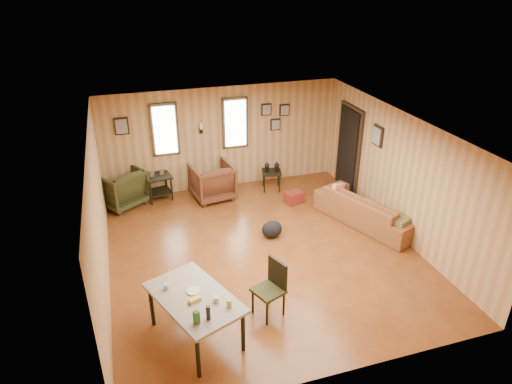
% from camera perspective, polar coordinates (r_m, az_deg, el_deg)
% --- Properties ---
extents(room, '(5.54, 6.04, 2.44)m').
position_cam_1_polar(room, '(8.25, 1.38, 0.75)').
color(room, brown).
rests_on(room, ground).
extents(sofa, '(1.44, 2.32, 0.88)m').
position_cam_1_polar(sofa, '(9.55, 13.89, -1.45)').
color(sofa, brown).
rests_on(sofa, ground).
extents(recliner_brown, '(0.99, 0.94, 0.90)m').
position_cam_1_polar(recliner_brown, '(10.33, -5.51, 1.52)').
color(recliner_brown, '#4D2817').
rests_on(recliner_brown, ground).
extents(recliner_green, '(1.20, 1.18, 0.91)m').
position_cam_1_polar(recliner_green, '(10.40, -16.56, 0.71)').
color(recliner_green, '#2B2E15').
rests_on(recliner_green, ground).
extents(end_table, '(0.64, 0.60, 0.72)m').
position_cam_1_polar(end_table, '(10.48, -12.12, 1.12)').
color(end_table, black).
rests_on(end_table, ground).
extents(side_table, '(0.54, 0.54, 0.71)m').
position_cam_1_polar(side_table, '(10.68, 1.97, 2.70)').
color(side_table, black).
rests_on(side_table, ground).
extents(cooler, '(0.42, 0.34, 0.27)m').
position_cam_1_polar(cooler, '(10.22, 4.77, -0.69)').
color(cooler, maroon).
rests_on(cooler, ground).
extents(backpack, '(0.47, 0.40, 0.35)m').
position_cam_1_polar(backpack, '(8.92, 2.00, -4.69)').
color(backpack, black).
rests_on(backpack, ground).
extents(sofa_pillows, '(1.06, 1.69, 0.35)m').
position_cam_1_polar(sofa_pillows, '(9.31, 14.03, -1.80)').
color(sofa_pillows, brown).
rests_on(sofa_pillows, sofa).
extents(dining_table, '(1.33, 1.64, 0.94)m').
position_cam_1_polar(dining_table, '(6.48, -7.66, -13.32)').
color(dining_table, gray).
rests_on(dining_table, ground).
extents(dining_chair, '(0.53, 0.53, 0.91)m').
position_cam_1_polar(dining_chair, '(6.95, 2.01, -11.56)').
color(dining_chair, '#2B2E15').
rests_on(dining_chair, ground).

